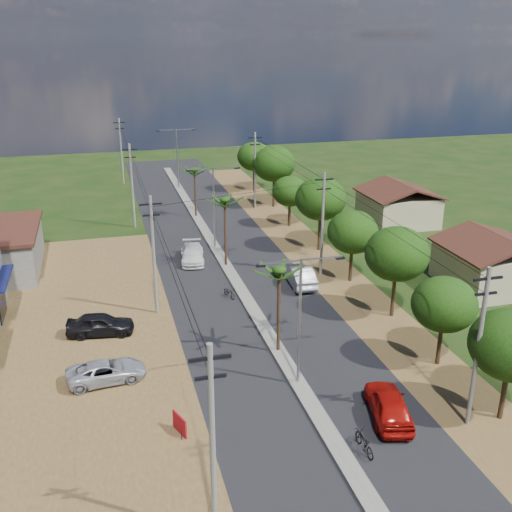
{
  "coord_description": "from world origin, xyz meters",
  "views": [
    {
      "loc": [
        -10.35,
        -29.01,
        19.5
      ],
      "look_at": [
        1.2,
        14.08,
        3.0
      ],
      "focal_mm": 42.0,
      "sensor_mm": 36.0,
      "label": 1
    }
  ],
  "objects_px": {
    "car_white_far": "(192,254)",
    "car_parked_dark": "(100,325)",
    "car_red_near": "(389,405)",
    "moto_rider_east": "(364,443)",
    "roadside_sign": "(180,425)",
    "car_parked_silver": "(106,372)",
    "car_silver_mid": "(300,276)"
  },
  "relations": [
    {
      "from": "car_parked_dark",
      "to": "roadside_sign",
      "type": "distance_m",
      "value": 12.88
    },
    {
      "from": "car_red_near",
      "to": "car_parked_dark",
      "type": "bearing_deg",
      "value": -29.96
    },
    {
      "from": "car_silver_mid",
      "to": "car_red_near",
      "type": "bearing_deg",
      "value": 89.23
    },
    {
      "from": "car_parked_silver",
      "to": "car_parked_dark",
      "type": "distance_m",
      "value": 6.21
    },
    {
      "from": "car_white_far",
      "to": "car_parked_dark",
      "type": "relative_size",
      "value": 1.09
    },
    {
      "from": "car_red_near",
      "to": "car_white_far",
      "type": "relative_size",
      "value": 0.97
    },
    {
      "from": "car_parked_dark",
      "to": "car_parked_silver",
      "type": "bearing_deg",
      "value": -170.65
    },
    {
      "from": "car_white_far",
      "to": "car_parked_dark",
      "type": "xyz_separation_m",
      "value": [
        -8.45,
        -12.5,
        0.06
      ]
    },
    {
      "from": "roadside_sign",
      "to": "car_parked_silver",
      "type": "bearing_deg",
      "value": 98.87
    },
    {
      "from": "car_white_far",
      "to": "car_silver_mid",
      "type": "bearing_deg",
      "value": -36.88
    },
    {
      "from": "car_silver_mid",
      "to": "car_white_far",
      "type": "bearing_deg",
      "value": -41.5
    },
    {
      "from": "moto_rider_east",
      "to": "roadside_sign",
      "type": "bearing_deg",
      "value": -25.2
    },
    {
      "from": "car_white_far",
      "to": "roadside_sign",
      "type": "distance_m",
      "value": 25.29
    },
    {
      "from": "car_red_near",
      "to": "car_white_far",
      "type": "xyz_separation_m",
      "value": [
        -6.32,
        26.42,
        -0.1
      ]
    },
    {
      "from": "car_white_far",
      "to": "moto_rider_east",
      "type": "distance_m",
      "value": 28.92
    },
    {
      "from": "car_red_near",
      "to": "moto_rider_east",
      "type": "relative_size",
      "value": 2.46
    },
    {
      "from": "car_red_near",
      "to": "car_white_far",
      "type": "height_order",
      "value": "car_red_near"
    },
    {
      "from": "moto_rider_east",
      "to": "car_silver_mid",
      "type": "bearing_deg",
      "value": -101.6
    },
    {
      "from": "car_red_near",
      "to": "moto_rider_east",
      "type": "xyz_separation_m",
      "value": [
        -2.43,
        -2.24,
        -0.31
      ]
    },
    {
      "from": "car_red_near",
      "to": "car_white_far",
      "type": "bearing_deg",
      "value": -63.21
    },
    {
      "from": "car_parked_dark",
      "to": "car_silver_mid",
      "type": "bearing_deg",
      "value": -65.82
    },
    {
      "from": "car_silver_mid",
      "to": "moto_rider_east",
      "type": "bearing_deg",
      "value": 83.15
    },
    {
      "from": "car_red_near",
      "to": "car_parked_dark",
      "type": "height_order",
      "value": "car_red_near"
    },
    {
      "from": "car_red_near",
      "to": "car_parked_dark",
      "type": "distance_m",
      "value": 20.29
    },
    {
      "from": "car_white_far",
      "to": "car_parked_silver",
      "type": "xyz_separation_m",
      "value": [
        -8.25,
        -18.71,
        -0.07
      ]
    },
    {
      "from": "car_parked_dark",
      "to": "roadside_sign",
      "type": "bearing_deg",
      "value": -155.75
    },
    {
      "from": "car_parked_dark",
      "to": "moto_rider_east",
      "type": "relative_size",
      "value": 2.33
    },
    {
      "from": "car_parked_dark",
      "to": "car_white_far",
      "type": "bearing_deg",
      "value": -26.54
    },
    {
      "from": "roadside_sign",
      "to": "moto_rider_east",
      "type": "bearing_deg",
      "value": -44.79
    },
    {
      "from": "car_silver_mid",
      "to": "car_parked_silver",
      "type": "xyz_separation_m",
      "value": [
        -15.94,
        -11.04,
        -0.17
      ]
    },
    {
      "from": "car_parked_dark",
      "to": "roadside_sign",
      "type": "xyz_separation_m",
      "value": [
        3.71,
        -12.34,
        -0.23
      ]
    },
    {
      "from": "moto_rider_east",
      "to": "car_parked_silver",
      "type": "bearing_deg",
      "value": -40.67
    }
  ]
}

